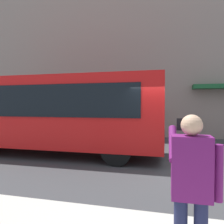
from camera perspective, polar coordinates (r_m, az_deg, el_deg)
name	(u,v)px	position (r m, az deg, el deg)	size (l,w,h in m)	color
ground_plane	(171,166)	(7.43, 15.26, -13.48)	(60.00, 60.00, 0.00)	#38383A
building_facade_far	(170,40)	(14.54, 14.83, 17.83)	(28.00, 1.55, 12.00)	gray
red_bus	(49,112)	(9.09, -16.18, 0.03)	(9.05, 2.54, 3.08)	red
pedestrian_photographer	(191,182)	(2.52, 20.05, -16.91)	(0.53, 0.52, 1.70)	#1E2347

